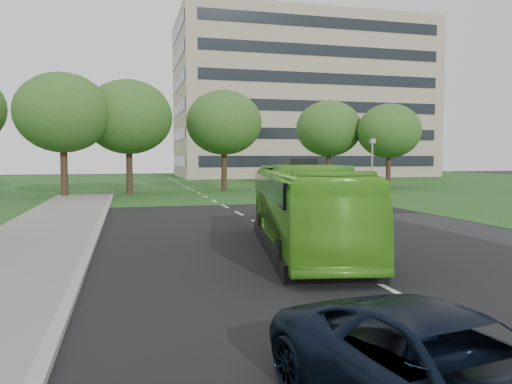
% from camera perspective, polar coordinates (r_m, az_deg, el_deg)
% --- Properties ---
extents(ground, '(160.00, 160.00, 0.00)m').
position_cam_1_polar(ground, '(17.80, 5.03, -6.00)').
color(ground, black).
rests_on(ground, ground).
extents(street_surfaces, '(120.00, 120.00, 0.15)m').
position_cam_1_polar(street_surfaces, '(39.78, -6.48, -0.44)').
color(street_surfaces, black).
rests_on(street_surfaces, ground).
extents(office_building, '(40.10, 20.10, 25.00)m').
position_cam_1_polar(office_building, '(83.80, 5.13, 10.43)').
color(office_building, tan).
rests_on(office_building, ground).
extents(tree_park_a, '(7.17, 7.17, 9.52)m').
position_cam_1_polar(tree_park_a, '(41.21, -21.23, 8.43)').
color(tree_park_a, black).
rests_on(tree_park_a, ground).
extents(tree_park_b, '(7.23, 7.23, 9.48)m').
position_cam_1_polar(tree_park_b, '(43.05, -14.37, 8.28)').
color(tree_park_b, black).
rests_on(tree_park_b, ground).
extents(tree_park_c, '(6.89, 6.89, 9.15)m').
position_cam_1_polar(tree_park_c, '(45.85, -3.69, 7.90)').
color(tree_park_c, black).
rests_on(tree_park_c, ground).
extents(tree_park_d, '(6.72, 6.72, 8.88)m').
position_cam_1_polar(tree_park_d, '(52.21, 8.32, 7.17)').
color(tree_park_d, black).
rests_on(tree_park_d, ground).
extents(tree_park_e, '(6.23, 6.23, 8.31)m').
position_cam_1_polar(tree_park_e, '(50.87, 14.96, 6.75)').
color(tree_park_e, black).
rests_on(tree_park_e, ground).
extents(bus, '(4.10, 10.47, 2.85)m').
position_cam_1_polar(bus, '(16.49, 5.54, -1.81)').
color(bus, '#56B326').
rests_on(bus, ground).
extents(sedan, '(4.61, 2.31, 1.45)m').
position_cam_1_polar(sedan, '(35.18, 10.70, 0.08)').
color(sedan, silver).
rests_on(sedan, ground).
extents(suv, '(3.09, 5.21, 1.36)m').
position_cam_1_polar(suv, '(6.17, 21.19, -19.22)').
color(suv, black).
rests_on(suv, ground).
extents(camera_pole, '(0.45, 0.42, 4.35)m').
position_cam_1_polar(camera_pole, '(35.30, 13.13, 3.44)').
color(camera_pole, gray).
rests_on(camera_pole, ground).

